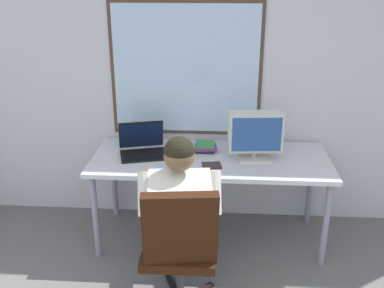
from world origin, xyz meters
The scene contains 9 objects.
wall_rear centered at (-0.01, 2.63, 1.37)m, with size 5.04×0.08×2.75m.
desk centered at (-0.02, 2.19, 0.68)m, with size 1.87×0.76×0.74m.
office_chair centered at (-0.18, 1.28, 0.54)m, with size 0.54×0.56×0.96m.
person_seated centered at (-0.21, 1.56, 0.62)m, with size 0.56×0.86×1.20m.
crt_monitor centered at (0.32, 2.18, 0.95)m, with size 0.42×0.22×0.38m.
laptop centered at (-0.57, 2.24, 0.80)m, with size 0.43×0.39×0.25m.
wine_glass centered at (-0.30, 1.98, 0.83)m, with size 0.07×0.07×0.15m.
book_stack centered at (-0.07, 2.31, 0.78)m, with size 0.19×0.15×0.08m.
cd_case centered at (-0.01, 2.02, 0.74)m, with size 0.16×0.15×0.01m.
Camera 1 is at (0.05, -1.02, 2.12)m, focal length 41.47 mm.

